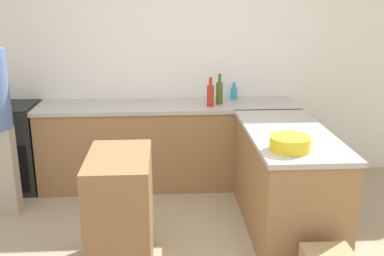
{
  "coord_description": "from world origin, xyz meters",
  "views": [
    {
      "loc": [
        -0.03,
        -2.73,
        2.0
      ],
      "look_at": [
        0.19,
        0.82,
        0.94
      ],
      "focal_mm": 42.0,
      "sensor_mm": 36.0,
      "label": 1
    }
  ],
  "objects_px": {
    "olive_oil_bottle": "(219,92)",
    "hot_sauce_bottle": "(210,95)",
    "island_table": "(121,213)",
    "dish_soap_bottle": "(234,93)",
    "range_oven": "(10,147)",
    "mixing_bowl": "(290,143)"
  },
  "relations": [
    {
      "from": "dish_soap_bottle",
      "to": "range_oven",
      "type": "bearing_deg",
      "value": -175.73
    },
    {
      "from": "hot_sauce_bottle",
      "to": "dish_soap_bottle",
      "type": "bearing_deg",
      "value": 46.56
    },
    {
      "from": "mixing_bowl",
      "to": "olive_oil_bottle",
      "type": "height_order",
      "value": "olive_oil_bottle"
    },
    {
      "from": "hot_sauce_bottle",
      "to": "dish_soap_bottle",
      "type": "relative_size",
      "value": 1.6
    },
    {
      "from": "range_oven",
      "to": "island_table",
      "type": "distance_m",
      "value": 2.05
    },
    {
      "from": "range_oven",
      "to": "mixing_bowl",
      "type": "relative_size",
      "value": 3.0
    },
    {
      "from": "island_table",
      "to": "dish_soap_bottle",
      "type": "height_order",
      "value": "dish_soap_bottle"
    },
    {
      "from": "island_table",
      "to": "dish_soap_bottle",
      "type": "relative_size",
      "value": 4.8
    },
    {
      "from": "mixing_bowl",
      "to": "hot_sauce_bottle",
      "type": "xyz_separation_m",
      "value": [
        -0.45,
        1.38,
        0.07
      ]
    },
    {
      "from": "olive_oil_bottle",
      "to": "dish_soap_bottle",
      "type": "xyz_separation_m",
      "value": [
        0.18,
        0.2,
        -0.05
      ]
    },
    {
      "from": "island_table",
      "to": "olive_oil_bottle",
      "type": "bearing_deg",
      "value": 59.62
    },
    {
      "from": "olive_oil_bottle",
      "to": "hot_sauce_bottle",
      "type": "xyz_separation_m",
      "value": [
        -0.1,
        -0.1,
        -0.01
      ]
    },
    {
      "from": "olive_oil_bottle",
      "to": "hot_sauce_bottle",
      "type": "relative_size",
      "value": 1.06
    },
    {
      "from": "olive_oil_bottle",
      "to": "dish_soap_bottle",
      "type": "distance_m",
      "value": 0.28
    },
    {
      "from": "range_oven",
      "to": "hot_sauce_bottle",
      "type": "bearing_deg",
      "value": -3.41
    },
    {
      "from": "range_oven",
      "to": "hot_sauce_bottle",
      "type": "distance_m",
      "value": 2.19
    },
    {
      "from": "dish_soap_bottle",
      "to": "hot_sauce_bottle",
      "type": "bearing_deg",
      "value": -133.44
    },
    {
      "from": "range_oven",
      "to": "dish_soap_bottle",
      "type": "relative_size",
      "value": 4.82
    },
    {
      "from": "range_oven",
      "to": "olive_oil_bottle",
      "type": "height_order",
      "value": "olive_oil_bottle"
    },
    {
      "from": "island_table",
      "to": "hot_sauce_bottle",
      "type": "xyz_separation_m",
      "value": [
        0.8,
        1.45,
        0.56
      ]
    },
    {
      "from": "dish_soap_bottle",
      "to": "island_table",
      "type": "bearing_deg",
      "value": -121.91
    },
    {
      "from": "mixing_bowl",
      "to": "hot_sauce_bottle",
      "type": "bearing_deg",
      "value": 108.04
    }
  ]
}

